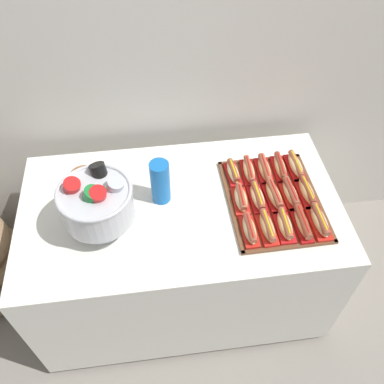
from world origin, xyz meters
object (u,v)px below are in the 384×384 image
at_px(hot_dog_11, 249,171).
at_px(cup_stack, 160,182).
at_px(hot_dog_12, 264,169).
at_px(hot_dog_13, 280,168).
at_px(hot_dog_3, 302,223).
at_px(buffet_table, 182,250).
at_px(hot_dog_7, 274,195).
at_px(hot_dog_6, 257,197).
at_px(hot_dog_14, 295,166).
at_px(hot_dog_10, 233,173).
at_px(hot_dog_1, 267,227).
at_px(hot_dog_5, 241,199).
at_px(hot_dog_4, 320,221).
at_px(serving_tray, 273,200).
at_px(hot_dog_0, 249,230).
at_px(hot_dog_9, 307,192).
at_px(hot_dog_2, 285,225).
at_px(punch_bowl, 97,202).
at_px(hot_dog_8, 291,194).
at_px(donut, 83,176).

height_order(hot_dog_11, cup_stack, cup_stack).
relative_size(hot_dog_12, cup_stack, 0.81).
bearing_deg(hot_dog_13, hot_dog_3, -89.37).
relative_size(hot_dog_3, hot_dog_11, 1.04).
bearing_deg(buffet_table, hot_dog_7, -3.65).
relative_size(hot_dog_6, hot_dog_14, 0.94).
bearing_deg(hot_dog_7, hot_dog_3, -64.93).
relative_size(buffet_table, hot_dog_12, 8.23).
distance_m(hot_dog_10, hot_dog_11, 0.08).
bearing_deg(hot_dog_1, hot_dog_10, 103.43).
height_order(hot_dog_5, hot_dog_6, hot_dog_5).
relative_size(hot_dog_10, hot_dog_11, 0.90).
height_order(buffet_table, hot_dog_4, hot_dog_4).
bearing_deg(hot_dog_4, serving_tray, 132.90).
height_order(hot_dog_7, hot_dog_14, hot_dog_7).
distance_m(hot_dog_0, hot_dog_12, 0.36).
bearing_deg(hot_dog_11, hot_dog_9, -35.62).
bearing_deg(hot_dog_1, hot_dog_2, 0.63).
xyz_separation_m(hot_dog_7, hot_dog_13, (0.07, 0.17, -0.00)).
xyz_separation_m(hot_dog_3, cup_stack, (-0.57, 0.24, 0.07)).
height_order(buffet_table, hot_dog_7, hot_dog_7).
bearing_deg(hot_dog_5, punch_bowl, -176.33).
xyz_separation_m(hot_dog_7, hot_dog_8, (0.07, 0.00, 0.00)).
relative_size(hot_dog_11, hot_dog_13, 0.97).
relative_size(serving_tray, punch_bowl, 1.74).
xyz_separation_m(hot_dog_8, hot_dog_12, (-0.08, 0.16, -0.00)).
xyz_separation_m(hot_dog_10, hot_dog_11, (0.07, 0.00, -0.00)).
bearing_deg(hot_dog_5, hot_dog_6, 0.63).
relative_size(hot_dog_7, hot_dog_8, 1.05).
relative_size(hot_dog_1, hot_dog_7, 0.91).
height_order(serving_tray, hot_dog_4, hot_dog_4).
bearing_deg(hot_dog_11, buffet_table, -157.74).
bearing_deg(donut, hot_dog_10, -6.60).
bearing_deg(buffet_table, hot_dog_2, -24.74).
xyz_separation_m(hot_dog_6, hot_dog_11, (-0.00, 0.16, -0.00)).
relative_size(hot_dog_4, hot_dog_14, 0.99).
bearing_deg(hot_dog_3, hot_dog_8, 90.63).
xyz_separation_m(buffet_table, serving_tray, (0.41, -0.03, 0.37)).
height_order(serving_tray, hot_dog_13, hot_dog_13).
distance_m(hot_dog_0, hot_dog_4, 0.30).
bearing_deg(punch_bowl, hot_dog_7, 3.07).
relative_size(hot_dog_9, punch_bowl, 0.59).
relative_size(hot_dog_14, cup_stack, 0.85).
distance_m(hot_dog_2, cup_stack, 0.56).
height_order(hot_dog_8, hot_dog_10, hot_dog_8).
distance_m(hot_dog_1, hot_dog_5, 0.18).
xyz_separation_m(hot_dog_3, hot_dog_4, (0.07, 0.00, -0.00)).
bearing_deg(hot_dog_10, serving_tray, -47.10).
relative_size(hot_dog_2, hot_dog_3, 0.92).
xyz_separation_m(hot_dog_1, hot_dog_11, (-0.00, 0.33, -0.00)).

